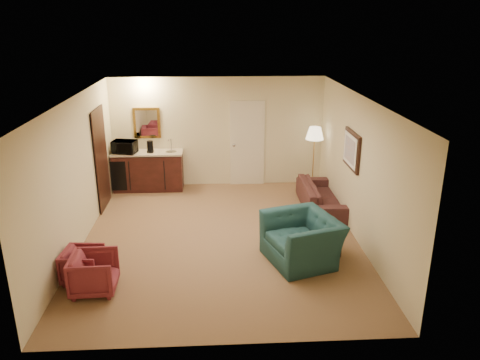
# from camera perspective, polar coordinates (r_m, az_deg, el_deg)

# --- Properties ---
(ground) EXTENTS (6.00, 6.00, 0.00)m
(ground) POSITION_cam_1_polar(r_m,az_deg,el_deg) (8.77, -2.37, -7.08)
(ground) COLOR #886445
(ground) RESTS_ON ground
(room_walls) EXTENTS (5.02, 6.01, 2.61)m
(room_walls) POSITION_cam_1_polar(r_m,az_deg,el_deg) (8.90, -3.23, 5.11)
(room_walls) COLOR beige
(room_walls) RESTS_ON ground
(wetbar_cabinet) EXTENTS (1.64, 0.58, 0.92)m
(wetbar_cabinet) POSITION_cam_1_polar(r_m,az_deg,el_deg) (11.23, -11.09, 1.12)
(wetbar_cabinet) COLOR #3E1713
(wetbar_cabinet) RESTS_ON ground
(sofa) EXTENTS (0.58, 1.92, 0.75)m
(sofa) POSITION_cam_1_polar(r_m,az_deg,el_deg) (10.06, 9.81, -1.48)
(sofa) COLOR black
(sofa) RESTS_ON ground
(teal_armchair) EXTENTS (1.12, 1.39, 1.05)m
(teal_armchair) POSITION_cam_1_polar(r_m,az_deg,el_deg) (7.85, 7.59, -6.30)
(teal_armchair) COLOR #1B4244
(teal_armchair) RESTS_ON ground
(rose_chair_near) EXTENTS (0.57, 0.61, 0.58)m
(rose_chair_near) POSITION_cam_1_polar(r_m,az_deg,el_deg) (7.72, -18.61, -9.61)
(rose_chair_near) COLOR maroon
(rose_chair_near) RESTS_ON ground
(rose_chair_far) EXTENTS (0.62, 0.66, 0.66)m
(rose_chair_far) POSITION_cam_1_polar(r_m,az_deg,el_deg) (7.37, -17.37, -10.57)
(rose_chair_far) COLOR maroon
(rose_chair_far) RESTS_ON ground
(coffee_table) EXTENTS (0.73, 0.50, 0.41)m
(coffee_table) POSITION_cam_1_polar(r_m,az_deg,el_deg) (8.27, 10.38, -7.53)
(coffee_table) COLOR black
(coffee_table) RESTS_ON ground
(floor_lamp) EXTENTS (0.45, 0.45, 1.54)m
(floor_lamp) POSITION_cam_1_polar(r_m,az_deg,el_deg) (10.96, 8.94, 2.50)
(floor_lamp) COLOR gold
(floor_lamp) RESTS_ON ground
(waste_bin) EXTENTS (0.33, 0.33, 0.33)m
(waste_bin) POSITION_cam_1_polar(r_m,az_deg,el_deg) (11.19, -7.74, -0.36)
(waste_bin) COLOR black
(waste_bin) RESTS_ON ground
(microwave) EXTENTS (0.58, 0.40, 0.36)m
(microwave) POSITION_cam_1_polar(r_m,az_deg,el_deg) (11.07, -13.92, 4.11)
(microwave) COLOR black
(microwave) RESTS_ON wetbar_cabinet
(coffee_maker) EXTENTS (0.15, 0.15, 0.27)m
(coffee_maker) POSITION_cam_1_polar(r_m,az_deg,el_deg) (11.01, -10.90, 4.00)
(coffee_maker) COLOR black
(coffee_maker) RESTS_ON wetbar_cabinet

